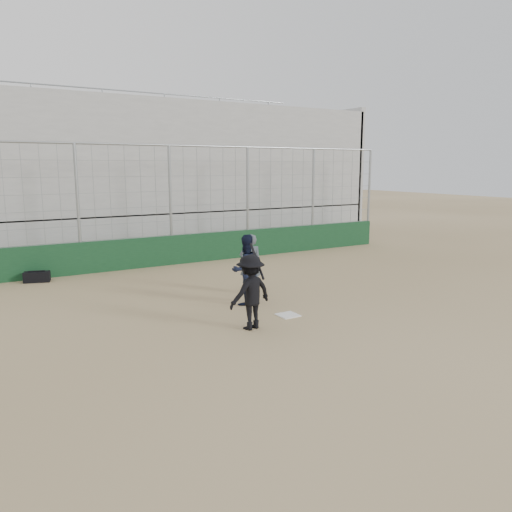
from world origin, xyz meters
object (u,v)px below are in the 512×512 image
catcher_crouched (246,281)px  equipment_bag (37,277)px  umpire (250,267)px  batter_at_plate (250,292)px

catcher_crouched → equipment_bag: size_ratio=1.51×
umpire → equipment_bag: umpire is taller
batter_at_plate → equipment_bag: bearing=115.1°
equipment_bag → umpire: bearing=-42.7°
batter_at_plate → umpire: size_ratio=1.21×
batter_at_plate → equipment_bag: size_ratio=2.25×
catcher_crouched → umpire: 1.08m
batter_at_plate → catcher_crouched: bearing=63.2°
batter_at_plate → umpire: batter_at_plate is taller
batter_at_plate → catcher_crouched: size_ratio=1.49×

